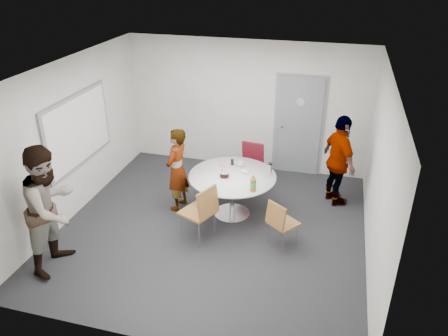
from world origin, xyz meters
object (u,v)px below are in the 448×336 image
(table, at_px, (233,181))
(person_main, at_px, (177,170))
(person_left, at_px, (51,208))
(chair_far, at_px, (251,162))
(chair_near_left, at_px, (202,209))
(door, at_px, (299,126))
(whiteboard, at_px, (79,130))
(person_right, at_px, (339,161))
(chair_near_right, at_px, (280,221))

(table, bearing_deg, person_main, -178.82)
(person_left, bearing_deg, table, -46.42)
(person_main, bearing_deg, table, 99.04)
(chair_far, distance_m, person_left, 3.76)
(chair_near_left, relative_size, chair_far, 1.03)
(door, relative_size, whiteboard, 1.12)
(table, height_order, chair_near_left, table)
(chair_far, xyz_separation_m, person_right, (1.62, -0.10, 0.27))
(person_main, xyz_separation_m, person_left, (-1.16, -1.95, 0.20))
(person_right, bearing_deg, chair_near_right, 124.34)
(chair_far, relative_size, person_left, 0.49)
(chair_near_left, bearing_deg, chair_far, 11.40)
(chair_near_right, xyz_separation_m, person_main, (-1.95, 0.72, 0.27))
(chair_near_left, bearing_deg, table, 4.99)
(door, xyz_separation_m, table, (-0.87, -1.99, -0.35))
(whiteboard, xyz_separation_m, person_right, (4.41, 1.19, -0.60))
(whiteboard, xyz_separation_m, chair_near_left, (2.40, -0.59, -0.85))
(door, relative_size, chair_near_left, 2.15)
(door, bearing_deg, person_right, -52.08)
(person_main, relative_size, person_right, 0.90)
(chair_near_right, bearing_deg, door, 127.86)
(door, xyz_separation_m, whiteboard, (-3.56, -2.28, 0.42))
(chair_near_right, bearing_deg, chair_far, 152.26)
(table, xyz_separation_m, chair_near_right, (0.93, -0.74, -0.18))
(chair_far, relative_size, person_main, 0.62)
(door, distance_m, person_main, 2.77)
(door, height_order, person_left, door)
(person_main, xyz_separation_m, person_right, (2.74, 0.92, 0.09))
(door, relative_size, person_right, 1.24)
(chair_near_right, xyz_separation_m, person_left, (-3.11, -1.23, 0.47))
(chair_near_left, distance_m, person_right, 2.69)
(door, xyz_separation_m, person_right, (0.85, -1.09, -0.17))
(whiteboard, height_order, table, whiteboard)
(whiteboard, relative_size, chair_far, 1.99)
(chair_near_right, relative_size, person_right, 0.48)
(chair_near_left, xyz_separation_m, chair_near_right, (1.22, 0.15, -0.11))
(whiteboard, distance_m, table, 2.82)
(person_left, bearing_deg, person_main, -29.31)
(table, bearing_deg, chair_near_right, -38.40)
(table, height_order, chair_far, table)
(chair_near_right, bearing_deg, person_left, -121.75)
(door, xyz_separation_m, person_main, (-1.89, -2.01, -0.26))
(table, relative_size, person_left, 0.78)
(table, distance_m, chair_near_right, 1.20)
(table, distance_m, chair_near_left, 0.93)
(table, bearing_deg, chair_far, 84.46)
(door, bearing_deg, person_left, -127.61)
(person_left, bearing_deg, chair_near_left, -58.72)
(whiteboard, height_order, chair_near_right, whiteboard)
(chair_near_left, height_order, chair_near_right, chair_near_left)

